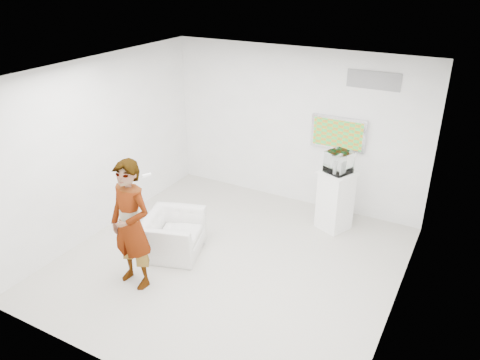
{
  "coord_description": "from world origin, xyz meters",
  "views": [
    {
      "loc": [
        3.11,
        -5.36,
        4.33
      ],
      "look_at": [
        -0.15,
        0.6,
        1.16
      ],
      "focal_mm": 35.0,
      "sensor_mm": 36.0,
      "label": 1
    }
  ],
  "objects": [
    {
      "name": "logo_decal",
      "position": [
        1.35,
        2.49,
        2.55
      ],
      "size": [
        0.9,
        0.02,
        0.3
      ],
      "primitive_type": "cube",
      "color": "gray",
      "rests_on": "room"
    },
    {
      "name": "floor_uplight",
      "position": [
        1.14,
        2.35,
        0.12
      ],
      "size": [
        0.2,
        0.2,
        0.25
      ],
      "primitive_type": "cylinder",
      "rotation": [
        0.0,
        0.0,
        -0.3
      ],
      "color": "silver",
      "rests_on": "room"
    },
    {
      "name": "person",
      "position": [
        -0.97,
        -1.11,
        0.97
      ],
      "size": [
        0.76,
        0.54,
        1.95
      ],
      "primitive_type": "imported",
      "rotation": [
        0.0,
        0.0,
        -0.11
      ],
      "color": "silver",
      "rests_on": "room"
    },
    {
      "name": "armchair",
      "position": [
        -0.96,
        -0.18,
        0.32
      ],
      "size": [
        1.13,
        1.21,
        0.65
      ],
      "primitive_type": "imported",
      "rotation": [
        0.0,
        0.0,
        1.87
      ],
      "color": "silver",
      "rests_on": "room"
    },
    {
      "name": "vitrine",
      "position": [
        1.09,
        1.81,
        1.27
      ],
      "size": [
        0.49,
        0.49,
        0.37
      ],
      "primitive_type": "cube",
      "rotation": [
        0.0,
        0.0,
        -0.42
      ],
      "color": "white",
      "rests_on": "pedestal"
    },
    {
      "name": "console",
      "position": [
        1.09,
        1.81,
        1.19
      ],
      "size": [
        0.07,
        0.16,
        0.22
      ],
      "primitive_type": "cube",
      "rotation": [
        0.0,
        0.0,
        -0.13
      ],
      "color": "white",
      "rests_on": "pedestal"
    },
    {
      "name": "room",
      "position": [
        0.0,
        0.0,
        1.5
      ],
      "size": [
        5.01,
        5.01,
        3.0
      ],
      "color": "#B6B1A7",
      "rests_on": "ground"
    },
    {
      "name": "wii_remote",
      "position": [
        -0.7,
        -0.99,
        1.75
      ],
      "size": [
        0.09,
        0.13,
        0.03
      ],
      "primitive_type": "cube",
      "rotation": [
        0.0,
        0.0,
        -0.49
      ],
      "color": "white",
      "rests_on": "person"
    },
    {
      "name": "tv",
      "position": [
        0.85,
        2.45,
        1.55
      ],
      "size": [
        1.0,
        0.08,
        0.6
      ],
      "primitive_type": "cube",
      "color": "silver",
      "rests_on": "room"
    },
    {
      "name": "pedestal",
      "position": [
        1.09,
        1.81,
        0.54
      ],
      "size": [
        0.69,
        0.69,
        1.08
      ],
      "primitive_type": "cube",
      "rotation": [
        0.0,
        0.0,
        -0.4
      ],
      "color": "white",
      "rests_on": "room"
    }
  ]
}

